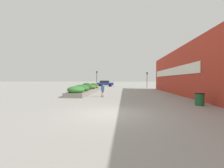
{
  "coord_description": "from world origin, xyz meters",
  "views": [
    {
      "loc": [
        0.71,
        -7.81,
        1.77
      ],
      "look_at": [
        -1.22,
        15.33,
        1.13
      ],
      "focal_mm": 24.0,
      "sensor_mm": 36.0,
      "label": 1
    }
  ],
  "objects_px": {
    "skateboard": "(103,96)",
    "traffic_light_right": "(147,77)",
    "trash_bin": "(200,99)",
    "traffic_light_left": "(97,76)",
    "car_center_left": "(174,84)",
    "skateboarder": "(103,89)",
    "car_leftmost": "(105,83)"
  },
  "relations": [
    {
      "from": "skateboarder",
      "to": "traffic_light_left",
      "type": "relative_size",
      "value": 0.34
    },
    {
      "from": "skateboard",
      "to": "trash_bin",
      "type": "height_order",
      "value": "trash_bin"
    },
    {
      "from": "skateboard",
      "to": "car_leftmost",
      "type": "bearing_deg",
      "value": 82.82
    },
    {
      "from": "trash_bin",
      "to": "traffic_light_left",
      "type": "xyz_separation_m",
      "value": [
        -11.48,
        22.77,
        2.12
      ]
    },
    {
      "from": "car_leftmost",
      "to": "car_center_left",
      "type": "distance_m",
      "value": 18.49
    },
    {
      "from": "trash_bin",
      "to": "traffic_light_right",
      "type": "height_order",
      "value": "traffic_light_right"
    },
    {
      "from": "car_leftmost",
      "to": "car_center_left",
      "type": "bearing_deg",
      "value": 94.65
    },
    {
      "from": "traffic_light_right",
      "to": "skateboarder",
      "type": "bearing_deg",
      "value": -111.61
    },
    {
      "from": "skateboard",
      "to": "car_center_left",
      "type": "bearing_deg",
      "value": 45.17
    },
    {
      "from": "skateboard",
      "to": "traffic_light_right",
      "type": "distance_m",
      "value": 20.04
    },
    {
      "from": "traffic_light_right",
      "to": "trash_bin",
      "type": "bearing_deg",
      "value": -89.61
    },
    {
      "from": "trash_bin",
      "to": "car_leftmost",
      "type": "xyz_separation_m",
      "value": [
        -10.37,
        29.17,
        0.41
      ]
    },
    {
      "from": "skateboarder",
      "to": "car_center_left",
      "type": "bearing_deg",
      "value": 45.17
    },
    {
      "from": "traffic_light_right",
      "to": "car_center_left",
      "type": "bearing_deg",
      "value": 42.17
    },
    {
      "from": "skateboard",
      "to": "traffic_light_right",
      "type": "height_order",
      "value": "traffic_light_right"
    },
    {
      "from": "skateboarder",
      "to": "trash_bin",
      "type": "distance_m",
      "value": 8.87
    },
    {
      "from": "skateboarder",
      "to": "trash_bin",
      "type": "xyz_separation_m",
      "value": [
        7.49,
        -4.72,
        -0.44
      ]
    },
    {
      "from": "trash_bin",
      "to": "car_leftmost",
      "type": "bearing_deg",
      "value": 109.57
    },
    {
      "from": "car_leftmost",
      "to": "traffic_light_left",
      "type": "distance_m",
      "value": 6.71
    },
    {
      "from": "skateboard",
      "to": "car_center_left",
      "type": "height_order",
      "value": "car_center_left"
    },
    {
      "from": "skateboard",
      "to": "trash_bin",
      "type": "xyz_separation_m",
      "value": [
        7.49,
        -4.72,
        0.36
      ]
    },
    {
      "from": "car_leftmost",
      "to": "skateboarder",
      "type": "bearing_deg",
      "value": 6.72
    },
    {
      "from": "skateboard",
      "to": "car_center_left",
      "type": "distance_m",
      "value": 30.26
    },
    {
      "from": "skateboard",
      "to": "skateboarder",
      "type": "xyz_separation_m",
      "value": [
        0.0,
        -0.0,
        0.79
      ]
    },
    {
      "from": "skateboarder",
      "to": "car_leftmost",
      "type": "distance_m",
      "value": 24.62
    },
    {
      "from": "trash_bin",
      "to": "traffic_light_right",
      "type": "distance_m",
      "value": 23.31
    },
    {
      "from": "car_center_left",
      "to": "skateboard",
      "type": "bearing_deg",
      "value": -30.93
    },
    {
      "from": "traffic_light_left",
      "to": "skateboard",
      "type": "bearing_deg",
      "value": -77.53
    },
    {
      "from": "skateboarder",
      "to": "car_center_left",
      "type": "height_order",
      "value": "car_center_left"
    },
    {
      "from": "trash_bin",
      "to": "skateboard",
      "type": "bearing_deg",
      "value": 147.78
    },
    {
      "from": "skateboarder",
      "to": "car_center_left",
      "type": "distance_m",
      "value": 30.25
    },
    {
      "from": "skateboard",
      "to": "car_leftmost",
      "type": "xyz_separation_m",
      "value": [
        -2.88,
        24.45,
        0.77
      ]
    }
  ]
}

